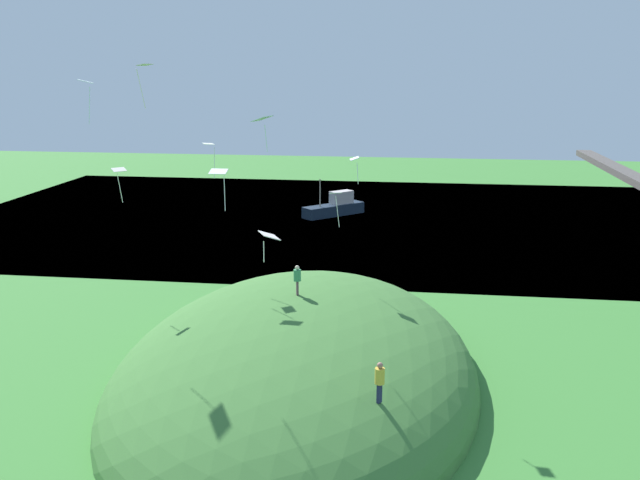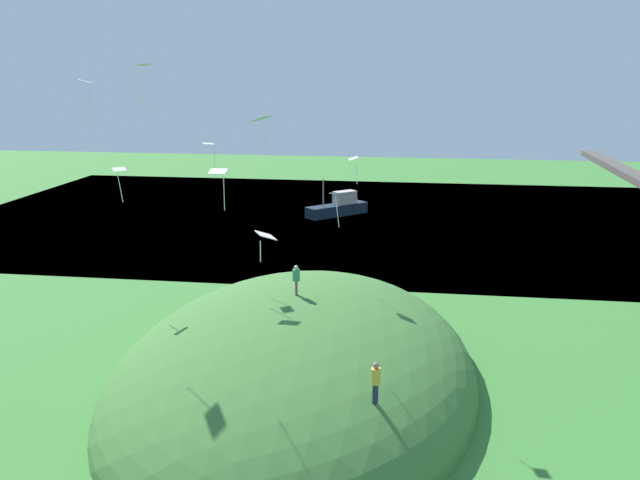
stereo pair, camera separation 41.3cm
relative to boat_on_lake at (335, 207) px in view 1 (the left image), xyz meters
The scene contains 17 objects.
ground_plane 29.90m from the boat_on_lake, ahead, with size 160.00×160.00×0.00m, color #3A7A31.
lake_water 1.72m from the boat_on_lake, 29.94° to the left, with size 48.41×80.00×0.40m, color #375878.
grass_hill 40.16m from the boat_on_lake, ahead, with size 27.62×18.15×7.92m, color #3E7133.
bridge_deck_far 30.02m from the boat_on_lake, 87.75° to the left, with size 43.57×1.80×0.70m, color #4E4945.
boat_on_lake is the anchor object (origin of this frame).
person_with_child 38.97m from the boat_on_lake, ahead, with size 0.47×0.47×1.58m.
person_walking_path 48.20m from the boat_on_lake, ahead, with size 0.54×0.54×1.68m.
kite_0 36.27m from the boat_on_lake, ahead, with size 0.99×0.88×1.97m.
kite_1 47.17m from the boat_on_lake, ahead, with size 1.18×1.04×1.22m.
kite_2 38.37m from the boat_on_lake, ahead, with size 0.64×0.94×2.19m.
kite_3 35.56m from the boat_on_lake, ahead, with size 0.62×0.76×1.99m.
kite_4 39.48m from the boat_on_lake, ahead, with size 0.73×0.57×1.33m.
kite_5 40.77m from the boat_on_lake, ahead, with size 1.28×1.00×1.74m.
kite_6 38.52m from the boat_on_lake, 11.85° to the right, with size 0.87×0.87×1.94m.
kite_7 43.18m from the boat_on_lake, ahead, with size 0.83×0.72×2.07m.
kite_8 42.52m from the boat_on_lake, 11.23° to the right, with size 1.27×1.12×2.15m.
mooring_post 25.20m from the boat_on_lake, ahead, with size 0.14×0.14×0.85m, color brown.
Camera 1 is at (42.44, 7.48, 15.35)m, focal length 38.99 mm.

